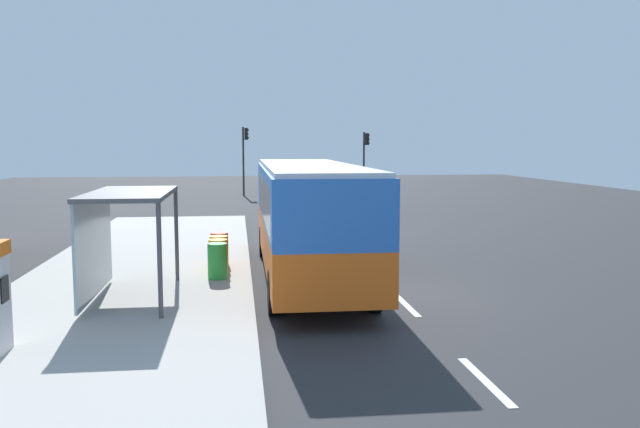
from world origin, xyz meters
The scene contains 21 objects.
ground_plane centered at (0.00, 14.00, -0.02)m, with size 56.00×92.00×0.04m, color #2D2D30.
sidewalk_platform centered at (-6.40, 2.00, 0.09)m, with size 6.20×30.00×0.18m, color #ADAAA3.
lane_stripe_seg_0 centered at (0.25, -6.00, 0.01)m, with size 0.16×2.20×0.01m, color silver.
lane_stripe_seg_1 centered at (0.25, -1.00, 0.01)m, with size 0.16×2.20×0.01m, color silver.
lane_stripe_seg_2 centered at (0.25, 4.00, 0.01)m, with size 0.16×2.20×0.01m, color silver.
lane_stripe_seg_3 centered at (0.25, 9.00, 0.01)m, with size 0.16×2.20×0.01m, color silver.
lane_stripe_seg_4 centered at (0.25, 14.00, 0.01)m, with size 0.16×2.20×0.01m, color silver.
lane_stripe_seg_5 centered at (0.25, 19.00, 0.01)m, with size 0.16×2.20×0.01m, color silver.
lane_stripe_seg_6 centered at (0.25, 24.00, 0.01)m, with size 0.16×2.20×0.01m, color silver.
lane_stripe_seg_7 centered at (0.25, 29.00, 0.01)m, with size 0.16×2.20×0.01m, color silver.
bus centered at (-1.71, 2.25, 1.84)m, with size 2.61×11.03×3.21m.
white_van centered at (2.20, 20.40, 1.34)m, with size 2.08×5.23×2.30m.
sedan_near centered at (2.30, 31.69, 0.79)m, with size 1.90×4.43×1.52m.
sedan_far centered at (2.30, 39.60, 0.79)m, with size 1.91×4.43×1.52m.
recycling_bin_green centered at (-4.20, 1.76, 0.66)m, with size 0.52×0.52×0.95m, color green.
recycling_bin_orange centered at (-4.20, 2.46, 0.66)m, with size 0.52×0.52×0.95m, color orange.
recycling_bin_yellow centered at (-4.20, 3.16, 0.66)m, with size 0.52×0.52×0.95m, color yellow.
recycling_bin_red centered at (-4.20, 3.86, 0.66)m, with size 0.52×0.52×0.95m, color red.
traffic_light_near_side centered at (5.51, 30.79, 3.05)m, with size 0.49×0.28×4.56m.
traffic_light_far_side centered at (-3.10, 31.59, 3.28)m, with size 0.49×0.28×4.92m.
bus_shelter centered at (-6.41, -0.23, 2.10)m, with size 1.80×4.00×2.50m.
Camera 1 is at (-3.64, -15.73, 3.80)m, focal length 36.87 mm.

